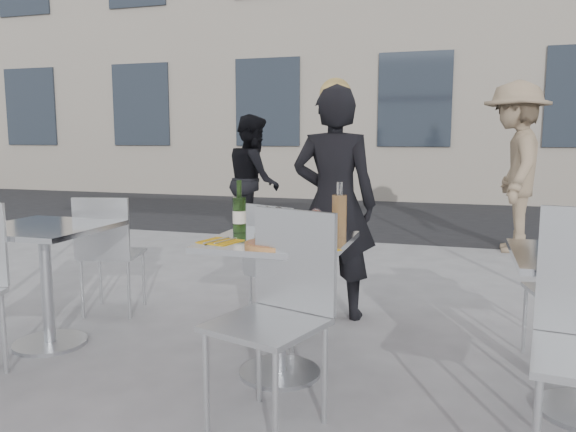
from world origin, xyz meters
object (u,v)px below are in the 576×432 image
(wineglass_red_a, at_px, (283,217))
(napkin_right, at_px, (315,250))
(wineglass_white_b, at_px, (278,215))
(pedestrian_a, at_px, (254,180))
(side_chair_rfar, at_px, (574,283))
(chair_near, at_px, (280,299))
(wine_bottle, at_px, (239,213))
(wineglass_white_a, at_px, (267,215))
(woman_diner, at_px, (334,203))
(pizza_far, at_px, (302,230))
(main_table, at_px, (280,278))
(side_table_left, at_px, (45,260))
(carafe, at_px, (339,214))
(sugar_shaker, at_px, (319,229))
(side_chair_lfar, at_px, (108,245))
(napkin_left, at_px, (220,241))
(pizza_near, at_px, (275,244))
(chair_far, at_px, (279,262))
(wineglass_red_b, at_px, (316,217))
(salad_plate, at_px, (275,230))
(pedestrian_b, at_px, (514,167))

(wineglass_red_a, xyz_separation_m, napkin_right, (0.24, -0.28, -0.11))
(wineglass_white_b, bearing_deg, pedestrian_a, 112.61)
(side_chair_rfar, bearing_deg, wineglass_red_a, 5.82)
(chair_near, xyz_separation_m, wineglass_white_b, (-0.19, 0.56, 0.29))
(wine_bottle, relative_size, wineglass_white_a, 1.87)
(woman_diner, xyz_separation_m, pizza_far, (0.01, -0.87, -0.05))
(main_table, distance_m, wineglass_red_a, 0.32)
(side_table_left, bearing_deg, wineglass_red_a, 1.22)
(pedestrian_a, distance_m, carafe, 3.71)
(pizza_far, relative_size, sugar_shaker, 3.18)
(side_chair_lfar, relative_size, napkin_left, 3.99)
(pedestrian_a, relative_size, wineglass_white_b, 9.80)
(side_chair_rfar, height_order, napkin_left, side_chair_rfar)
(pedestrian_a, bearing_deg, side_chair_lfar, 154.97)
(pizza_near, height_order, wine_bottle, wine_bottle)
(carafe, bearing_deg, side_chair_rfar, 14.52)
(woman_diner, bearing_deg, pedestrian_a, -59.53)
(sugar_shaker, bearing_deg, wine_bottle, 172.29)
(pizza_far, distance_m, wineglass_red_a, 0.21)
(wineglass_white_a, bearing_deg, side_table_left, -176.10)
(pizza_near, bearing_deg, chair_far, 106.65)
(chair_near, bearing_deg, wineglass_red_b, 105.39)
(side_table_left, height_order, wineglass_red_a, wineglass_red_a)
(pedestrian_a, height_order, napkin_right, pedestrian_a)
(wineglass_white_b, xyz_separation_m, napkin_right, (0.29, -0.34, -0.11))
(side_table_left, xyz_separation_m, carafe, (1.78, 0.20, 0.33))
(wineglass_white_b, relative_size, napkin_right, 0.64)
(main_table, bearing_deg, chair_far, 108.66)
(wineglass_white_a, height_order, wineglass_red_a, same)
(chair_near, bearing_deg, pizza_near, 129.77)
(chair_near, distance_m, pizza_near, 0.35)
(pizza_far, bearing_deg, chair_far, 132.26)
(pizza_far, bearing_deg, salad_plate, -126.11)
(pedestrian_b, height_order, wineglass_white_a, pedestrian_b)
(chair_far, distance_m, side_chair_rfar, 1.66)
(woman_diner, xyz_separation_m, wineglass_white_b, (-0.09, -0.99, 0.04))
(chair_near, height_order, woman_diner, woman_diner)
(pedestrian_a, bearing_deg, pedestrian_b, -104.54)
(sugar_shaker, xyz_separation_m, napkin_left, (-0.47, -0.21, -0.05))
(main_table, height_order, pedestrian_a, pedestrian_a)
(side_chair_rfar, relative_size, wineglass_red_a, 5.32)
(side_chair_rfar, bearing_deg, pizza_far, -0.33)
(side_chair_lfar, height_order, wineglass_red_a, wineglass_red_a)
(napkin_left, xyz_separation_m, napkin_right, (0.52, -0.07, 0.00))
(pizza_near, bearing_deg, wineglass_red_a, 97.54)
(side_chair_lfar, bearing_deg, carafe, 152.37)
(pizza_near, distance_m, wineglass_red_b, 0.33)
(chair_near, relative_size, pizza_far, 2.81)
(chair_near, relative_size, carafe, 3.29)
(wineglass_red_a, distance_m, napkin_right, 0.38)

